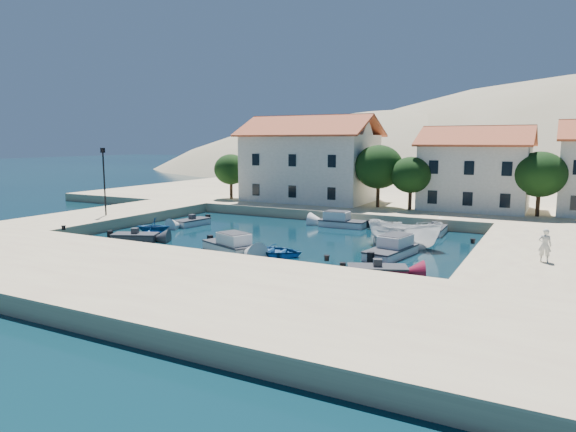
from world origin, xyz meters
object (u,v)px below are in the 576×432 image
object	(u,v)px
building_mid	(475,167)
boat_east	(404,247)
rowboat_south	(272,255)
cabin_cruiser_east	(391,250)
cabin_cruiser_south	(229,245)
pedestrian	(545,245)
building_left	(310,158)
lamppost	(104,175)

from	to	relation	value
building_mid	boat_east	distance (m)	18.37
rowboat_south	cabin_cruiser_east	xyz separation A→B (m)	(7.37, 3.45, 0.48)
cabin_cruiser_south	pedestrian	xyz separation A→B (m)	(20.16, 2.31, 1.49)
building_mid	pedestrian	world-z (taller)	building_mid
building_mid	pedestrian	xyz separation A→B (m)	(7.09, -22.56, -3.26)
building_left	boat_east	distance (m)	23.44
lamppost	cabin_cruiser_east	size ratio (longest dim) A/B	1.22
lamppost	boat_east	xyz separation A→B (m)	(27.10, 3.55, -4.75)
building_left	rowboat_south	world-z (taller)	building_left
lamppost	boat_east	bearing A→B (deg)	7.47
lamppost	rowboat_south	world-z (taller)	lamppost
lamppost	rowboat_south	bearing A→B (deg)	-10.27
building_left	lamppost	world-z (taller)	building_left
lamppost	boat_east	distance (m)	27.75
lamppost	boat_east	size ratio (longest dim) A/B	1.07
lamppost	rowboat_south	size ratio (longest dim) A/B	1.44
cabin_cruiser_south	boat_east	size ratio (longest dim) A/B	0.83
building_left	pedestrian	world-z (taller)	building_left
building_left	pedestrian	bearing A→B (deg)	-40.68
lamppost	pedestrian	world-z (taller)	lamppost
building_left	rowboat_south	xyz separation A→B (m)	(8.34, -23.59, -5.94)
rowboat_south	cabin_cruiser_east	distance (m)	8.15
building_left	rowboat_south	distance (m)	25.72
lamppost	cabin_cruiser_south	world-z (taller)	lamppost
building_mid	cabin_cruiser_south	size ratio (longest dim) A/B	2.19
cabin_cruiser_east	pedestrian	bearing A→B (deg)	-88.69
cabin_cruiser_east	rowboat_south	bearing A→B (deg)	124.99
cabin_cruiser_south	boat_east	world-z (taller)	cabin_cruiser_south
building_mid	rowboat_south	bearing A→B (deg)	-111.44
lamppost	pedestrian	size ratio (longest dim) A/B	3.24
building_mid	rowboat_south	xyz separation A→B (m)	(-9.66, -24.59, -5.22)
cabin_cruiser_east	boat_east	world-z (taller)	cabin_cruiser_east
building_left	cabin_cruiser_east	xyz separation A→B (m)	(15.71, -20.14, -5.46)
building_mid	boat_east	xyz separation A→B (m)	(-2.40, -17.45, -5.22)
building_mid	lamppost	bearing A→B (deg)	-144.55
building_mid	cabin_cruiser_east	distance (m)	21.79
cabin_cruiser_south	pedestrian	size ratio (longest dim) A/B	2.50
cabin_cruiser_south	boat_east	xyz separation A→B (m)	(10.67, 7.43, -0.48)
cabin_cruiser_south	rowboat_south	size ratio (longest dim) A/B	1.11
building_mid	cabin_cruiser_east	world-z (taller)	building_mid
building_mid	cabin_cruiser_south	xyz separation A→B (m)	(-13.07, -24.88, -4.75)
lamppost	cabin_cruiser_east	bearing A→B (deg)	-0.30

